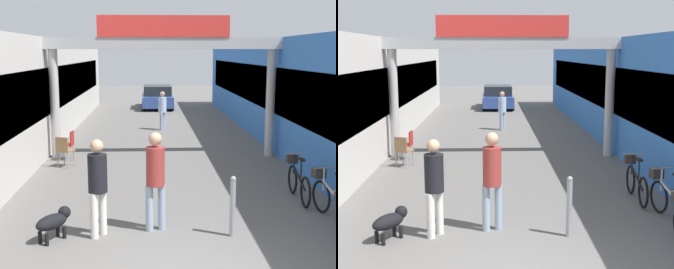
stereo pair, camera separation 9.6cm
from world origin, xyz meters
TOP-DOWN VIEW (x-y plane):
  - storefront_left at (-5.09, 11.00)m, footprint 3.00×26.00m
  - storefront_right at (5.09, 11.00)m, footprint 3.00×26.00m
  - arcade_sign_gateway at (0.00, 8.76)m, footprint 7.40×0.47m
  - pedestrian_with_dog at (-1.37, 2.34)m, footprint 0.47×0.47m
  - pedestrian_companion at (-0.35, 2.60)m, footprint 0.43×0.43m
  - pedestrian_carrying_crate at (0.12, 13.86)m, footprint 0.44×0.44m
  - dog_on_leash at (-2.12, 2.21)m, footprint 0.66×0.74m
  - bicycle_silver_second at (3.13, 3.04)m, footprint 0.48×1.67m
  - bicycle_black_third at (2.86, 4.36)m, footprint 0.46×1.69m
  - bollard_post_metal at (1.02, 2.25)m, footprint 0.10×0.10m
  - cafe_chair_wood_nearer at (-2.88, 7.48)m, footprint 0.53×0.53m
  - cafe_chair_red_farther at (-2.90, 8.41)m, footprint 0.43×0.43m
  - parked_car_blue at (0.05, 21.77)m, footprint 1.81×4.01m

SIDE VIEW (x-z plane):
  - dog_on_leash at x=-2.12m, z-range 0.07..0.62m
  - bicycle_silver_second at x=3.13m, z-range -0.05..0.93m
  - bicycle_black_third at x=2.86m, z-range -0.05..0.93m
  - cafe_chair_wood_nearer at x=-2.88m, z-range 0.10..0.99m
  - cafe_chair_red_farther at x=-2.90m, z-range 0.10..0.99m
  - bollard_post_metal at x=1.02m, z-range 0.01..1.12m
  - parked_car_blue at x=0.05m, z-range -0.02..1.31m
  - pedestrian_carrying_crate at x=0.12m, z-range 0.11..1.74m
  - pedestrian_with_dog at x=-1.37m, z-range 0.13..1.90m
  - pedestrian_companion at x=-0.35m, z-range 0.15..1.99m
  - storefront_left at x=-5.09m, z-range 0.00..3.71m
  - storefront_right at x=5.09m, z-range 0.00..3.71m
  - arcade_sign_gateway at x=0.00m, z-range 0.91..5.25m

